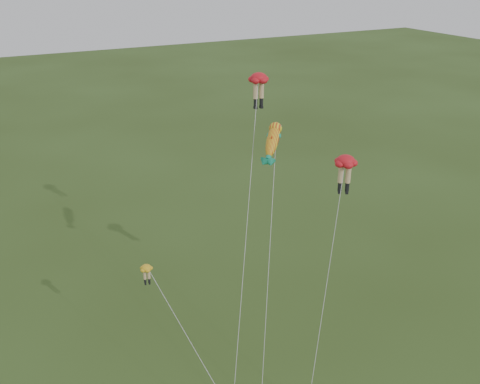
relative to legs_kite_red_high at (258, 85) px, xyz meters
name	(u,v)px	position (x,y,z in m)	size (l,w,h in m)	color
legs_kite_red_high	(258,85)	(0.00, 0.00, 0.00)	(7.84, 10.63, 19.95)	red
legs_kite_red_mid	(345,167)	(2.27, -7.54, -4.00)	(6.15, 5.70, 15.88)	red
legs_kite_yellow	(153,280)	(-9.93, -4.16, -10.94)	(3.71, 10.93, 9.03)	gold
fish_kite	(273,141)	(-1.10, -4.07, -2.80)	(5.37, 7.57, 17.62)	yellow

